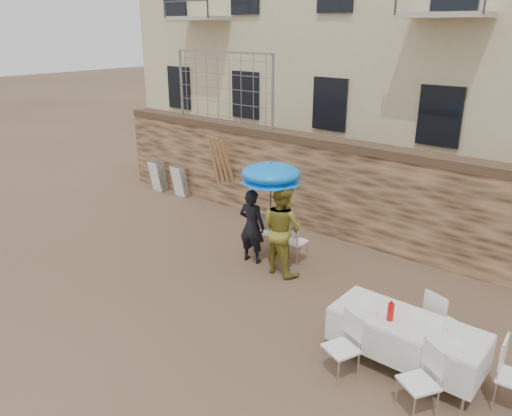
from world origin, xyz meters
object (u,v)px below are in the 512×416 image
Objects in this scene: man_suit at (252,226)px; table_chair_back at (441,319)px; soda_bottle at (391,312)px; chair_stack_left at (161,175)px; couple_chair_left at (268,232)px; banquet_table at (408,323)px; chair_stack_right at (182,181)px; table_chair_front_right at (419,381)px; umbrella at (271,176)px; couple_chair_right at (295,240)px; table_chair_front_left at (341,347)px; woman_dress at (281,229)px.

man_suit reaches higher than table_chair_back.
soda_bottle is 0.28× the size of chair_stack_left.
couple_chair_left is 0.46× the size of banquet_table.
table_chair_front_right is at bearing -24.69° from chair_stack_right.
umbrella is 0.95× the size of banquet_table.
couple_chair_right and table_chair_back have the same top height.
couple_chair_right and table_chair_front_left have the same top height.
banquet_table is 2.28× the size of chair_stack_right.
man_suit is 1.70× the size of chair_stack_left.
man_suit is 3.88m from table_chair_front_left.
banquet_table is at bearing 154.94° from table_chair_front_right.
soda_bottle is at bearing -23.02° from chair_stack_right.
banquet_table is 0.99m from table_chair_front_left.
man_suit is 0.94m from couple_chair_right.
table_chair_back is (4.09, -0.47, -0.30)m from man_suit.
table_chair_front_right is 10.36m from chair_stack_left.
soda_bottle is (2.94, -1.42, -0.00)m from woman_dress.
umbrella reaches higher than couple_chair_right.
table_chair_front_right is at bearing -22.61° from chair_stack_left.
couple_chair_left is at bearing 154.95° from banquet_table.
umbrella is 2.08× the size of table_chair_front_right.
man_suit is 5.54m from chair_stack_left.
soda_bottle is 0.27× the size of table_chair_front_right.
umbrella is at bearing -176.71° from table_chair_front_right.
man_suit is 1.18m from umbrella.
couple_chair_left is 3.69× the size of soda_bottle.
man_suit reaches higher than banquet_table.
man_suit is 0.86× the size of woman_dress.
couple_chair_right is 3.69× the size of soda_bottle.
woman_dress is at bearing 170.50° from man_suit.
couple_chair_right is at bearing -15.89° from chair_stack_right.
soda_bottle reaches higher than table_chair_front_left.
table_chair_front_left is 1.74m from table_chair_back.
woman_dress is at bearing 119.11° from couple_chair_left.
banquet_table is at bearing 130.32° from couple_chair_left.
woman_dress is 1.90× the size of couple_chair_right.
man_suit is at bearing -20.80° from chair_stack_left.
man_suit is 4.10m from banquet_table.
man_suit reaches higher than chair_stack_left.
couple_chair_right is 3.68m from banquet_table.
woman_dress is at bearing 158.01° from banquet_table.
woman_dress reaches higher than couple_chair_left.
couple_chair_left is 4.22m from table_chair_back.
umbrella reaches higher than table_chair_front_left.
table_chair_back reaches higher than chair_stack_right.
table_chair_front_left reaches higher than banquet_table.
chair_stack_right is (-4.27, 1.41, -0.02)m from couple_chair_left.
banquet_table is at bearing -19.64° from chair_stack_left.
umbrella is at bearing -21.76° from chair_stack_right.
table_chair_back is at bearing -16.23° from chair_stack_right.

